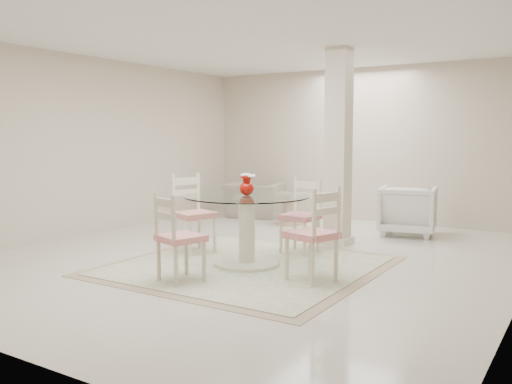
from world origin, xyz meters
The scene contains 13 objects.
ground centered at (0.00, 0.00, 0.00)m, with size 7.00×7.00×0.00m, color beige.
room_shell centered at (0.00, 0.00, 1.86)m, with size 6.02×7.02×2.71m.
column centered at (0.50, 1.30, 1.35)m, with size 0.30×0.30×2.70m, color beige.
area_rug centered at (0.15, -0.48, 0.01)m, with size 2.89×2.89×0.02m.
dining_table centered at (0.15, -0.48, 0.42)m, with size 1.44×1.44×0.83m.
red_vase centered at (0.15, -0.48, 0.95)m, with size 0.19×0.17×0.25m.
dining_chair_east centered at (1.15, -0.71, 0.58)m, with size 0.55×0.55×1.10m.
dining_chair_north centered at (0.36, 0.51, 0.56)m, with size 0.45×0.45×1.06m.
dining_chair_west centered at (-0.85, -0.25, 0.59)m, with size 0.58×0.58×1.13m.
dining_chair_south centered at (-0.07, -1.47, 0.54)m, with size 0.52×0.52×1.03m.
recliner_taupe centered at (-1.83, 2.83, 0.32)m, with size 0.98×0.85×0.63m, color gray.
armchair_white centered at (1.13, 2.53, 0.38)m, with size 0.80×0.83×0.75m, color white.
side_table centered at (-0.87, 2.41, 0.24)m, with size 0.51×0.51×0.53m.
Camera 1 is at (3.52, -5.64, 1.51)m, focal length 38.00 mm.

